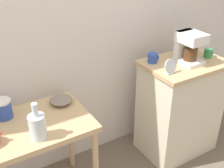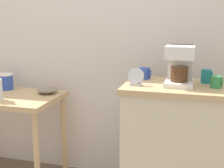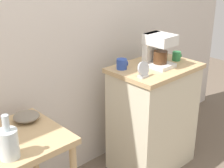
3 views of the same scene
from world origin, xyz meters
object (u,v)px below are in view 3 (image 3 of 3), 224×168
Objects in this scene: glass_carafe_vase at (8,143)px; coffee_maker at (158,49)px; mug_dark_teal at (160,53)px; table_clock at (143,70)px; bowl_stoneware at (26,116)px; mug_tall_green at (177,56)px; mug_blue at (122,64)px.

glass_carafe_vase is 1.37m from coffee_maker.
table_clock is at bearing -154.58° from mug_dark_teal.
mug_dark_teal is (1.24, -0.09, 0.19)m from bowl_stoneware.
coffee_maker is at bearing 4.51° from glass_carafe_vase.
glass_carafe_vase is 3.32× the size of mug_tall_green.
glass_carafe_vase is at bearing -171.74° from mug_dark_teal.
mug_blue is at bearing 151.46° from coffee_maker.
mug_tall_green is at bearing 8.49° from table_clock.
coffee_maker is at bearing -146.71° from mug_dark_teal.
mug_tall_green is 0.51m from table_clock.
bowl_stoneware is 0.84m from mug_blue.
mug_dark_teal is at bearing 112.78° from mug_tall_green.
mug_dark_teal is 1.03× the size of mug_blue.
bowl_stoneware is 1.45× the size of table_clock.
mug_dark_teal is at bearing 33.29° from coffee_maker.
mug_blue is at bearing 161.68° from mug_tall_green.
bowl_stoneware is at bearing 48.24° from glass_carafe_vase.
bowl_stoneware is 0.42m from glass_carafe_vase.
mug_blue reaches higher than glass_carafe_vase.
mug_tall_green is at bearing -18.32° from mug_blue.
mug_blue is at bearing 176.74° from mug_dark_teal.
mug_blue is (-0.43, 0.02, -0.01)m from mug_dark_teal.
bowl_stoneware is at bearing 176.01° from mug_dark_teal.
mug_dark_teal reaches higher than bowl_stoneware.
mug_tall_green is at bearing 3.04° from glass_carafe_vase.
bowl_stoneware is at bearing 175.63° from mug_blue.
glass_carafe_vase is at bearing -131.76° from bowl_stoneware.
table_clock is (1.07, 0.01, 0.14)m from glass_carafe_vase.
mug_blue is 0.24m from table_clock.
table_clock is at bearing -93.91° from mug_blue.
mug_blue is (0.81, -0.06, 0.19)m from bowl_stoneware.
mug_blue is at bearing 86.09° from table_clock.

